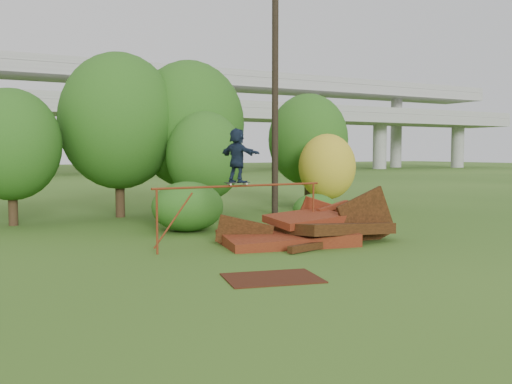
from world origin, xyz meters
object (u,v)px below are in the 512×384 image
scrap_pile (308,231)px  utility_pole (275,88)px  skater (237,155)px  flat_plate (272,278)px

scrap_pile → utility_pole: bearing=66.8°
scrap_pile → skater: size_ratio=3.70×
skater → utility_pole: utility_pole is taller
scrap_pile → utility_pole: 9.28m
skater → utility_pole: size_ratio=0.14×
skater → scrap_pile: bearing=-119.5°
flat_plate → utility_pole: (6.46, 10.82, 5.48)m
skater → flat_plate: size_ratio=0.77×
flat_plate → utility_pole: utility_pole is taller
scrap_pile → skater: 3.18m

